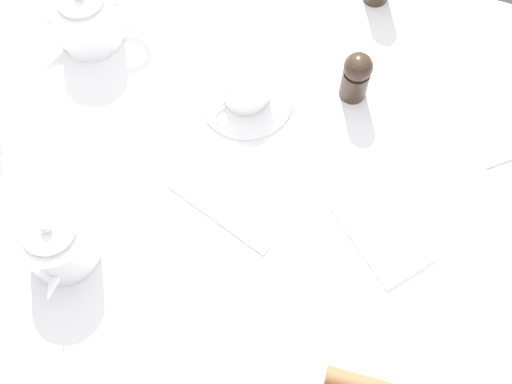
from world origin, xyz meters
TOP-DOWN VIEW (x-y plane):
  - ground_plane at (0.00, 0.00)m, footprint 8.00×8.00m
  - table at (0.00, 0.00)m, footprint 0.99×1.14m
  - teapot_near at (0.19, 0.36)m, footprint 0.11×0.19m
  - teapot_far at (-0.18, 0.25)m, footprint 0.19×0.11m
  - teacup_with_saucer_left at (0.16, 0.07)m, footprint 0.16×0.16m
  - salt_grinder at (0.23, -0.09)m, footprint 0.05×0.05m
  - napkin_folded at (0.01, -0.20)m, footprint 0.18×0.18m
  - fork_by_plate at (-0.05, 0.05)m, footprint 0.07×0.18m

SIDE VIEW (x-z plane):
  - ground_plane at x=0.00m, z-range 0.00..0.00m
  - table at x=0.00m, z-range 0.29..0.99m
  - fork_by_plate at x=-0.05m, z-range 0.70..0.71m
  - napkin_folded at x=0.01m, z-range 0.70..0.71m
  - teacup_with_saucer_left at x=0.16m, z-range 0.70..0.76m
  - teapot_near at x=0.19m, z-range 0.69..0.82m
  - teapot_far at x=-0.18m, z-range 0.69..0.82m
  - salt_grinder at x=0.23m, z-range 0.71..0.81m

